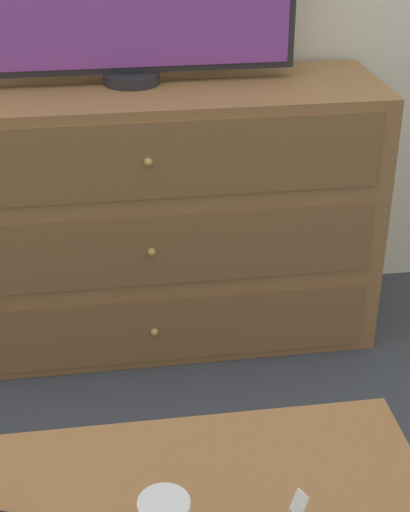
# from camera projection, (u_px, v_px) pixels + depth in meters

# --- Properties ---
(ground_plane) EXTENTS (12.00, 12.00, 0.00)m
(ground_plane) POSITION_uv_depth(u_px,v_px,m) (115.00, 294.00, 2.82)
(ground_plane) COLOR #383D47
(dresser) EXTENTS (1.41, 0.45, 0.83)m
(dresser) POSITION_uv_depth(u_px,v_px,m) (146.00, 219.00, 2.43)
(dresser) COLOR olive
(dresser) RESTS_ON ground_plane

